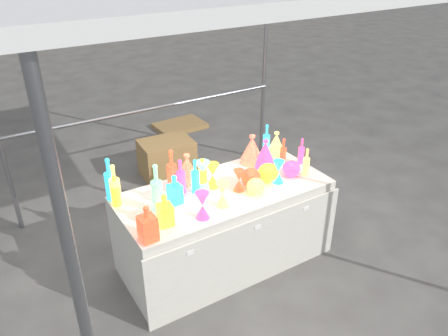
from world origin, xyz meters
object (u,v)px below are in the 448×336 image
display_table (225,226)px  cardboard_box_closed (167,158)px  globe_0 (268,174)px  lampshade_0 (187,168)px  bottle_0 (115,191)px  decanter_0 (165,210)px  hourglass_0 (239,180)px

display_table → cardboard_box_closed: bearing=81.8°
globe_0 → lampshade_0: (-0.60, 0.36, 0.06)m
cardboard_box_closed → lampshade_0: 1.66m
bottle_0 → cardboard_box_closed: bearing=53.9°
display_table → decanter_0: 0.83m
hourglass_0 → globe_0: size_ratio=1.06×
display_table → lampshade_0: 0.61m
decanter_0 → globe_0: bearing=10.8°
hourglass_0 → lampshade_0: bearing=129.3°
cardboard_box_closed → lampshade_0: size_ratio=2.40×
lampshade_0 → globe_0: bearing=-12.5°
display_table → decanter_0: size_ratio=7.10×
display_table → globe_0: size_ratio=10.22×
display_table → hourglass_0: bearing=-37.4°
display_table → bottle_0: bearing=164.2°
cardboard_box_closed → bottle_0: 1.98m
cardboard_box_closed → hourglass_0: hourglass_0 is taller
cardboard_box_closed → lampshade_0: bearing=-103.3°
bottle_0 → display_table: bearing=-15.8°
lampshade_0 → hourglass_0: bearing=-32.1°
hourglass_0 → lampshade_0: size_ratio=0.73×
cardboard_box_closed → globe_0: bearing=-81.6°
bottle_0 → lampshade_0: (0.65, 0.05, -0.00)m
cardboard_box_closed → lampshade_0: lampshade_0 is taller
decanter_0 → lampshade_0: size_ratio=1.00×
decanter_0 → globe_0: decanter_0 is taller
cardboard_box_closed → globe_0: globe_0 is taller
cardboard_box_closed → bottle_0: (-1.10, -1.51, 0.66)m
cardboard_box_closed → globe_0: size_ratio=3.45×
lampshade_0 → decanter_0: bearing=-113.3°
display_table → lampshade_0: size_ratio=7.10×
globe_0 → lampshade_0: size_ratio=0.70×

